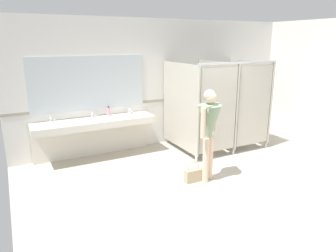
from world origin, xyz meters
name	(u,v)px	position (x,y,z in m)	size (l,w,h in m)	color
ground_plane	(236,186)	(0.00, 0.00, -0.05)	(7.08, 5.86, 0.10)	#B2A899
wall_back	(166,83)	(0.00, 2.69, 1.45)	(7.08, 0.12, 2.89)	silver
wall_back_tile_band	(167,100)	(0.00, 2.62, 1.05)	(7.08, 0.01, 0.06)	#9E937F
vanity_counter	(94,129)	(-1.84, 2.40, 0.62)	(2.49, 0.59, 0.96)	silver
mirror_panel	(89,83)	(-1.84, 2.62, 1.56)	(2.39, 0.02, 1.12)	silver
bathroom_stalls	(222,103)	(0.88, 1.65, 1.05)	(1.99, 1.50, 2.00)	#B2AD9E
person_standing	(209,125)	(-0.37, 0.35, 1.03)	(0.55, 0.55, 1.63)	beige
handbag	(193,175)	(-0.64, 0.40, 0.13)	(0.30, 0.12, 0.38)	tan
soap_dispenser	(109,112)	(-1.49, 2.49, 0.94)	(0.07, 0.07, 0.22)	#D899B2
paper_cup	(108,117)	(-1.59, 2.22, 0.89)	(0.07, 0.07, 0.08)	white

